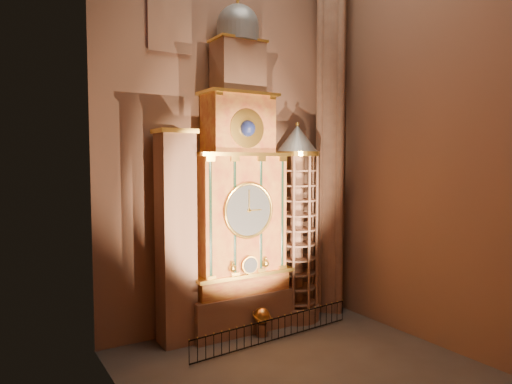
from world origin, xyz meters
TOP-DOWN VIEW (x-y plane):
  - floor at (0.00, 0.00)m, footprint 14.00×14.00m
  - wall_back at (0.00, 6.00)m, footprint 22.00×0.00m
  - wall_left at (-7.00, 0.00)m, footprint 0.00×22.00m
  - wall_right at (7.00, 0.00)m, footprint 0.00×22.00m
  - astronomical_clock at (0.00, 4.96)m, footprint 5.60×2.41m
  - portrait_tower at (-3.40, 4.98)m, footprint 1.80×1.60m
  - stair_turret at (3.50, 4.70)m, footprint 2.50×2.50m
  - gothic_pier at (6.10, 5.00)m, footprint 2.04×2.04m
  - celestial_globe at (0.54, 3.59)m, footprint 1.22×1.18m
  - iron_railing at (0.73, 2.68)m, footprint 9.29×0.74m

SIDE VIEW (x-z plane):
  - floor at x=0.00m, z-range 0.00..0.00m
  - iron_railing at x=0.73m, z-range 0.05..1.13m
  - celestial_globe at x=0.54m, z-range 0.14..1.57m
  - portrait_tower at x=-3.40m, z-range 0.05..10.25m
  - stair_turret at x=3.50m, z-range -0.13..10.67m
  - astronomical_clock at x=0.00m, z-range -1.67..15.03m
  - wall_back at x=0.00m, z-range 0.00..22.00m
  - wall_left at x=-7.00m, z-range 0.00..22.00m
  - wall_right at x=7.00m, z-range 0.00..22.00m
  - gothic_pier at x=6.10m, z-range 0.00..22.00m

